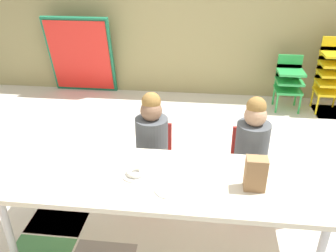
{
  "coord_description": "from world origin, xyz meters",
  "views": [
    {
      "loc": [
        0.2,
        -2.52,
        1.94
      ],
      "look_at": [
        -0.05,
        -0.38,
        0.82
      ],
      "focal_mm": 38.02,
      "sensor_mm": 36.0,
      "label": 1
    }
  ],
  "objects_px": {
    "folded_activity_table": "(81,56)",
    "paper_plate_near_edge": "(136,175)",
    "craft_table": "(162,183)",
    "paper_bag_brown": "(256,174)",
    "kid_chair_yellow_stack": "(331,71)",
    "paper_plate_center_table": "(169,190)",
    "seated_child_near_camera": "(152,135)",
    "seated_child_middle_seat": "(252,141)",
    "donut_powdered_on_plate": "(135,172)",
    "kid_chair_green_stack": "(289,79)"
  },
  "relations": [
    {
      "from": "folded_activity_table",
      "to": "paper_plate_near_edge",
      "type": "xyz_separation_m",
      "value": [
        1.31,
        -2.72,
        0.03
      ]
    },
    {
      "from": "folded_activity_table",
      "to": "paper_bag_brown",
      "type": "height_order",
      "value": "folded_activity_table"
    },
    {
      "from": "kid_chair_green_stack",
      "to": "paper_bag_brown",
      "type": "relative_size",
      "value": 3.09
    },
    {
      "from": "craft_table",
      "to": "seated_child_middle_seat",
      "type": "relative_size",
      "value": 2.3
    },
    {
      "from": "seated_child_middle_seat",
      "to": "donut_powdered_on_plate",
      "type": "height_order",
      "value": "seated_child_middle_seat"
    },
    {
      "from": "craft_table",
      "to": "kid_chair_yellow_stack",
      "type": "relative_size",
      "value": 2.29
    },
    {
      "from": "folded_activity_table",
      "to": "paper_bag_brown",
      "type": "bearing_deg",
      "value": -53.3
    },
    {
      "from": "seated_child_near_camera",
      "to": "paper_bag_brown",
      "type": "height_order",
      "value": "seated_child_near_camera"
    },
    {
      "from": "kid_chair_yellow_stack",
      "to": "craft_table",
      "type": "bearing_deg",
      "value": -125.35
    },
    {
      "from": "paper_plate_center_table",
      "to": "seated_child_near_camera",
      "type": "bearing_deg",
      "value": 107.15
    },
    {
      "from": "craft_table",
      "to": "paper_bag_brown",
      "type": "relative_size",
      "value": 9.58
    },
    {
      "from": "kid_chair_yellow_stack",
      "to": "paper_plate_near_edge",
      "type": "xyz_separation_m",
      "value": [
        -1.96,
        -2.5,
        0.06
      ]
    },
    {
      "from": "paper_bag_brown",
      "to": "craft_table",
      "type": "bearing_deg",
      "value": 175.28
    },
    {
      "from": "craft_table",
      "to": "kid_chair_yellow_stack",
      "type": "xyz_separation_m",
      "value": [
        1.78,
        2.51,
        -0.01
      ]
    },
    {
      "from": "kid_chair_green_stack",
      "to": "folded_activity_table",
      "type": "distance_m",
      "value": 2.78
    },
    {
      "from": "paper_bag_brown",
      "to": "paper_plate_near_edge",
      "type": "bearing_deg",
      "value": 176.0
    },
    {
      "from": "craft_table",
      "to": "donut_powdered_on_plate",
      "type": "relative_size",
      "value": 16.98
    },
    {
      "from": "seated_child_middle_seat",
      "to": "folded_activity_table",
      "type": "bearing_deg",
      "value": 134.56
    },
    {
      "from": "kid_chair_yellow_stack",
      "to": "donut_powdered_on_plate",
      "type": "xyz_separation_m",
      "value": [
        -1.96,
        -2.5,
        0.08
      ]
    },
    {
      "from": "paper_plate_center_table",
      "to": "donut_powdered_on_plate",
      "type": "xyz_separation_m",
      "value": [
        -0.24,
        0.13,
        0.02
      ]
    },
    {
      "from": "craft_table",
      "to": "folded_activity_table",
      "type": "xyz_separation_m",
      "value": [
        -1.49,
        2.73,
        0.01
      ]
    },
    {
      "from": "seated_child_near_camera",
      "to": "paper_bag_brown",
      "type": "distance_m",
      "value": 0.98
    },
    {
      "from": "seated_child_near_camera",
      "to": "kid_chair_yellow_stack",
      "type": "bearing_deg",
      "value": 44.93
    },
    {
      "from": "kid_chair_yellow_stack",
      "to": "folded_activity_table",
      "type": "relative_size",
      "value": 0.85
    },
    {
      "from": "seated_child_near_camera",
      "to": "donut_powdered_on_plate",
      "type": "relative_size",
      "value": 7.39
    },
    {
      "from": "paper_plate_center_table",
      "to": "craft_table",
      "type": "bearing_deg",
      "value": 114.6
    },
    {
      "from": "seated_child_near_camera",
      "to": "kid_chair_yellow_stack",
      "type": "distance_m",
      "value": 2.73
    },
    {
      "from": "paper_plate_near_edge",
      "to": "donut_powdered_on_plate",
      "type": "distance_m",
      "value": 0.02
    },
    {
      "from": "craft_table",
      "to": "donut_powdered_on_plate",
      "type": "xyz_separation_m",
      "value": [
        -0.18,
        0.01,
        0.07
      ]
    },
    {
      "from": "paper_plate_near_edge",
      "to": "paper_plate_center_table",
      "type": "bearing_deg",
      "value": -29.38
    },
    {
      "from": "seated_child_middle_seat",
      "to": "paper_bag_brown",
      "type": "relative_size",
      "value": 4.17
    },
    {
      "from": "folded_activity_table",
      "to": "paper_plate_near_edge",
      "type": "height_order",
      "value": "folded_activity_table"
    },
    {
      "from": "kid_chair_yellow_stack",
      "to": "paper_bag_brown",
      "type": "height_order",
      "value": "kid_chair_yellow_stack"
    },
    {
      "from": "craft_table",
      "to": "folded_activity_table",
      "type": "relative_size",
      "value": 1.94
    },
    {
      "from": "kid_chair_yellow_stack",
      "to": "paper_plate_near_edge",
      "type": "relative_size",
      "value": 5.11
    },
    {
      "from": "seated_child_middle_seat",
      "to": "kid_chair_green_stack",
      "type": "distance_m",
      "value": 2.04
    },
    {
      "from": "donut_powdered_on_plate",
      "to": "craft_table",
      "type": "bearing_deg",
      "value": -1.67
    },
    {
      "from": "kid_chair_yellow_stack",
      "to": "seated_child_middle_seat",
      "type": "bearing_deg",
      "value": -120.66
    },
    {
      "from": "seated_child_middle_seat",
      "to": "folded_activity_table",
      "type": "distance_m",
      "value": 3.02
    },
    {
      "from": "donut_powdered_on_plate",
      "to": "kid_chair_green_stack",
      "type": "bearing_deg",
      "value": 59.62
    },
    {
      "from": "seated_child_near_camera",
      "to": "folded_activity_table",
      "type": "xyz_separation_m",
      "value": [
        -1.33,
        2.15,
        -0.02
      ]
    },
    {
      "from": "seated_child_middle_seat",
      "to": "paper_plate_center_table",
      "type": "bearing_deg",
      "value": -129.22
    },
    {
      "from": "seated_child_near_camera",
      "to": "paper_plate_near_edge",
      "type": "bearing_deg",
      "value": -92.04
    },
    {
      "from": "folded_activity_table",
      "to": "kid_chair_yellow_stack",
      "type": "bearing_deg",
      "value": -3.86
    },
    {
      "from": "craft_table",
      "to": "seated_child_near_camera",
      "type": "relative_size",
      "value": 2.3
    },
    {
      "from": "kid_chair_green_stack",
      "to": "paper_plate_near_edge",
      "type": "relative_size",
      "value": 3.78
    },
    {
      "from": "folded_activity_table",
      "to": "paper_plate_center_table",
      "type": "distance_m",
      "value": 3.24
    },
    {
      "from": "seated_child_near_camera",
      "to": "paper_plate_center_table",
      "type": "bearing_deg",
      "value": -72.85
    },
    {
      "from": "craft_table",
      "to": "paper_plate_center_table",
      "type": "bearing_deg",
      "value": -65.4
    },
    {
      "from": "seated_child_middle_seat",
      "to": "kid_chair_yellow_stack",
      "type": "xyz_separation_m",
      "value": [
        1.14,
        1.93,
        -0.04
      ]
    }
  ]
}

